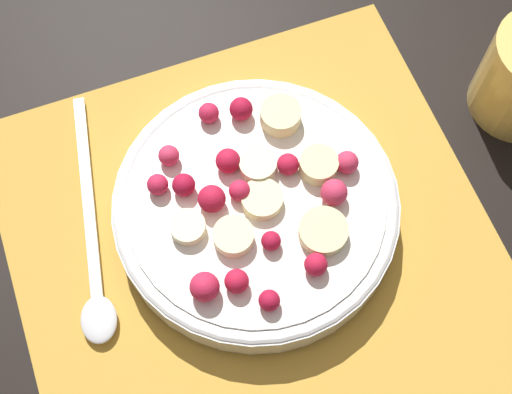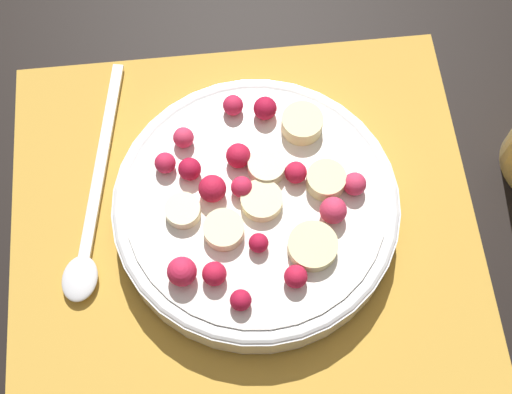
% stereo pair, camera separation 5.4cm
% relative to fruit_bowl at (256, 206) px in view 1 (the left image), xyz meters
% --- Properties ---
extents(ground_plane, '(3.00, 3.00, 0.00)m').
position_rel_fruit_bowl_xyz_m(ground_plane, '(0.02, -0.01, -0.03)').
color(ground_plane, black).
extents(placemat, '(0.37, 0.37, 0.01)m').
position_rel_fruit_bowl_xyz_m(placemat, '(0.02, -0.01, -0.02)').
color(placemat, gold).
rests_on(placemat, ground_plane).
extents(fruit_bowl, '(0.22, 0.22, 0.05)m').
position_rel_fruit_bowl_xyz_m(fruit_bowl, '(0.00, 0.00, 0.00)').
color(fruit_bowl, white).
rests_on(fruit_bowl, placemat).
extents(spoon, '(0.21, 0.06, 0.01)m').
position_rel_fruit_bowl_xyz_m(spoon, '(-0.01, -0.13, -0.02)').
color(spoon, silver).
rests_on(spoon, placemat).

